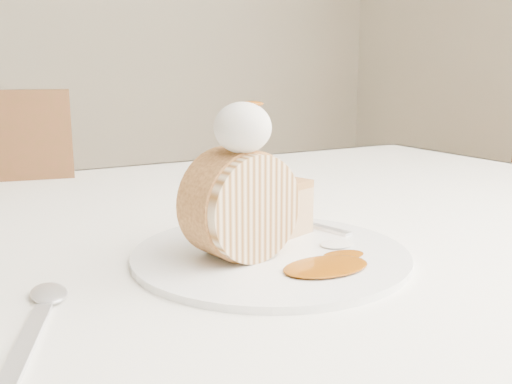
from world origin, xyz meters
TOP-DOWN VIEW (x-y plane):
  - table at (0.00, 0.20)m, footprint 1.40×0.90m
  - plate at (0.02, 0.07)m, footprint 0.33×0.33m
  - roulade_slice at (-0.02, 0.07)m, footprint 0.10×0.07m
  - cake_chunk at (0.05, 0.12)m, footprint 0.07×0.07m
  - whipped_cream at (-0.02, 0.06)m, footprint 0.05×0.05m
  - caramel_drizzle at (-0.01, 0.07)m, footprint 0.03×0.02m
  - caramel_pool at (0.03, 0.00)m, footprint 0.09×0.08m
  - fork at (0.10, 0.13)m, footprint 0.06×0.15m
  - spoon at (-0.21, -0.01)m, footprint 0.08×0.16m

SIDE VIEW (x-z plane):
  - table at x=0.00m, z-range 0.29..1.04m
  - spoon at x=-0.21m, z-range 0.75..0.75m
  - plate at x=0.02m, z-range 0.75..0.76m
  - fork at x=0.10m, z-range 0.76..0.76m
  - caramel_pool at x=0.03m, z-range 0.76..0.76m
  - cake_chunk at x=0.05m, z-range 0.76..0.80m
  - roulade_slice at x=-0.02m, z-range 0.76..0.85m
  - whipped_cream at x=-0.02m, z-range 0.85..0.90m
  - caramel_drizzle at x=-0.01m, z-range 0.90..0.90m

